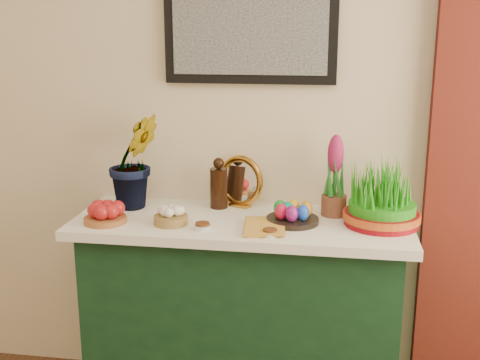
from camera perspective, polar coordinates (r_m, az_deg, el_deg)
name	(u,v)px	position (r m, az deg, el deg)	size (l,w,h in m)	color
sideboard	(242,320)	(2.70, 0.17, -13.10)	(1.30, 0.45, 0.85)	#15391D
tablecloth	(242,223)	(2.53, 0.18, -4.12)	(1.40, 0.55, 0.04)	white
hyacinth_green	(134,146)	(2.66, -10.02, 3.21)	(0.28, 0.24, 0.55)	#247424
apple_bowl	(105,214)	(2.52, -12.68, -3.16)	(0.21, 0.21, 0.09)	#9A572C
garlic_basket	(171,217)	(2.46, -6.59, -3.47)	(0.16, 0.16, 0.08)	olive
vinegar_cruet	(219,186)	(2.65, -2.03, -0.55)	(0.08, 0.08, 0.23)	black
mirror	(241,182)	(2.67, 0.06, -0.17)	(0.23, 0.14, 0.23)	#BB812E
book	(244,226)	(2.39, 0.39, -4.35)	(0.15, 0.21, 0.03)	gold
spice_dish_left	(203,226)	(2.39, -3.57, -4.40)	(0.07, 0.07, 0.03)	silver
spice_dish_right	(270,233)	(2.32, 2.86, -5.01)	(0.07, 0.07, 0.03)	silver
egg_plate	(292,215)	(2.47, 4.96, -3.29)	(0.24, 0.24, 0.09)	black
hyacinth_pink	(335,180)	(2.56, 8.97, 0.05)	(0.11, 0.11, 0.35)	brown
wheatgrass_sabzeh	(383,199)	(2.48, 13.36, -1.72)	(0.31, 0.31, 0.25)	maroon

